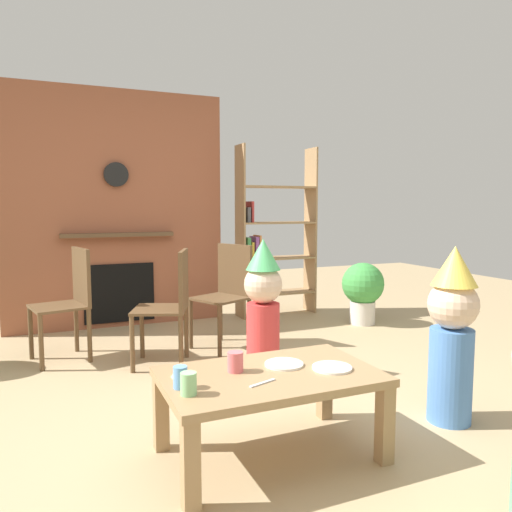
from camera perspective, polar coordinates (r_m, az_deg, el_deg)
ground_plane at (r=3.09m, az=0.37°, el=-17.73°), size 12.00×12.00×0.00m
brick_fireplace_feature at (r=5.24m, az=-15.99°, el=5.12°), size 2.20×0.28×2.40m
bookshelf at (r=5.52m, az=1.80°, el=2.11°), size 0.90×0.28×1.90m
coffee_table at (r=2.48m, az=1.63°, el=-14.85°), size 1.05×0.65×0.42m
paper_cup_near_left at (r=2.20m, az=-7.86°, el=-14.50°), size 0.07×0.07×0.10m
paper_cup_near_right at (r=2.46m, az=-2.42°, el=-12.19°), size 0.08×0.08×0.10m
paper_cup_center at (r=2.28m, az=-8.80°, el=-13.77°), size 0.06×0.06×0.10m
paper_plate_front at (r=2.54m, az=8.84°, el=-12.71°), size 0.20×0.20×0.01m
paper_plate_rear at (r=2.57m, az=3.28°, el=-12.45°), size 0.20×0.20×0.01m
birthday_cake_slice at (r=2.43m, az=-8.69°, el=-12.94°), size 0.10×0.10×0.07m
table_fork at (r=2.32m, az=0.76°, el=-14.56°), size 0.15×0.06×0.01m
child_in_pink at (r=3.02m, az=21.86°, el=-8.00°), size 0.28×0.28×1.01m
child_by_the_chairs at (r=3.56m, az=0.83°, el=-5.63°), size 0.28×0.28×1.00m
dining_chair_left at (r=4.23m, az=-20.79°, el=-4.44°), size 0.48×0.48×0.90m
dining_chair_middle at (r=3.86m, az=-9.77°, el=-5.10°), size 0.52×0.52×0.90m
dining_chair_right at (r=4.32m, az=-3.35°, el=-3.85°), size 0.53×0.53×0.90m
potted_plant_tall at (r=5.27m, az=12.33°, el=-3.70°), size 0.44×0.44×0.65m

